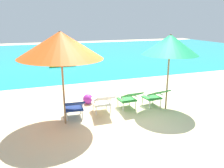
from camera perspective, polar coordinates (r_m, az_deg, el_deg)
The scene contains 10 objects.
ground_plane at distance 10.49m, azimuth -6.12°, elevation 0.85°, with size 40.00×40.00×0.00m, color beige.
ocean_band at distance 18.87m, azimuth -12.41°, elevation 7.41°, with size 40.00×18.00×0.01m, color teal.
swim_buoy at distance 13.86m, azimuth -12.49°, elevation 4.73°, with size 0.18×0.18×1.60m, color yellow.
lounge_chair_far_left at distance 6.39m, azimuth -9.73°, elevation -5.66°, with size 0.60×0.91×0.68m.
lounge_chair_near_left at distance 6.67m, azimuth -2.37°, elevation -4.47°, with size 0.57×0.89×0.68m.
lounge_chair_near_right at distance 7.01m, azimuth 4.45°, elevation -3.47°, with size 0.57×0.90×0.68m.
lounge_chair_far_right at distance 7.31m, azimuth 11.02°, elevation -2.90°, with size 0.63×0.93×0.68m.
beach_umbrella_left at distance 5.76m, azimuth -13.09°, elevation 9.80°, with size 2.44×2.43×2.52m.
beach_umbrella_right at distance 6.92m, azimuth 14.73°, elevation 9.75°, with size 2.36×2.36×2.36m.
beach_ball at distance 7.58m, azimuth -6.22°, elevation -3.88°, with size 0.34×0.34×0.34m, color purple.
Camera 1 is at (-2.31, -5.85, 2.75)m, focal length 35.53 mm.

